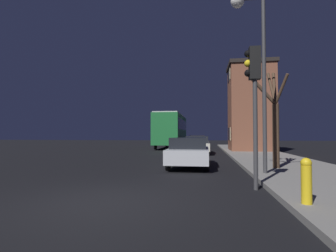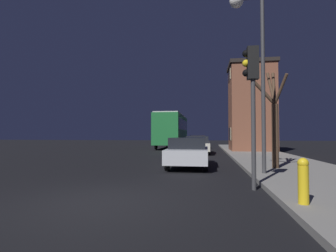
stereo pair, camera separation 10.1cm
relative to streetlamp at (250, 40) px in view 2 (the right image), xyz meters
name	(u,v)px [view 2 (the right image)]	position (x,y,z in m)	size (l,w,h in m)	color
ground_plane	(100,202)	(-3.90, -4.04, -4.91)	(120.00, 120.00, 0.00)	black
brick_building	(251,107)	(2.28, 13.71, -1.00)	(3.84, 3.83, 7.49)	brown
streetlamp	(250,40)	(0.00, 0.00, 0.00)	(1.22, 0.50, 6.48)	#38383A
traffic_light	(252,86)	(-0.31, -2.26, -2.09)	(0.43, 0.24, 3.91)	#38383A
bare_tree	(273,118)	(1.17, 1.60, -2.73)	(1.62, 1.76, 4.13)	#473323
bus	(172,128)	(-5.38, 19.55, -2.72)	(2.54, 10.88, 3.68)	#1E6B33
car_near_lane	(189,151)	(-2.38, 2.55, -4.20)	(1.77, 4.40, 1.36)	#B7BABF
car_mid_lane	(198,144)	(-2.25, 10.92, -4.19)	(1.89, 4.48, 1.37)	beige
car_far_lane	(198,141)	(-2.44, 18.38, -4.16)	(1.75, 4.26, 1.40)	#B21E19
fire_hydrant	(303,180)	(0.33, -4.14, -4.29)	(0.21, 0.21, 0.91)	gold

